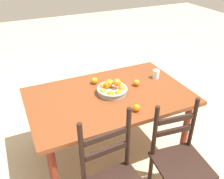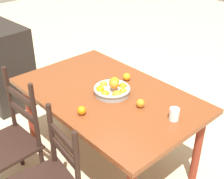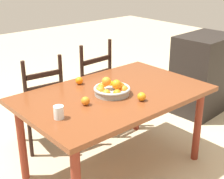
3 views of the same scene
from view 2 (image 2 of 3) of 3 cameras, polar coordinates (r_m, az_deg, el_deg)
ground_plane at (r=2.92m, az=-0.75°, el=-12.95°), size 12.00×12.00×0.00m
dining_table at (r=2.53m, az=-0.85°, el=-2.18°), size 1.53×0.97×0.73m
chair_by_cabinet at (r=2.54m, az=-18.33°, el=-9.39°), size 0.45×0.45×0.99m
cabinet at (r=3.75m, az=-19.98°, el=4.16°), size 0.73×0.54×0.93m
fruit_bowl at (r=2.45m, az=0.04°, el=0.06°), size 0.30×0.30×0.15m
orange_loose_0 at (r=2.30m, az=5.34°, el=-2.58°), size 0.07×0.07×0.07m
orange_loose_1 at (r=2.22m, az=-5.68°, el=-3.92°), size 0.07×0.07×0.07m
orange_loose_2 at (r=2.65m, az=2.74°, el=2.37°), size 0.07×0.07×0.07m
drinking_glass at (r=2.19m, az=11.54°, el=-4.53°), size 0.07×0.07×0.09m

